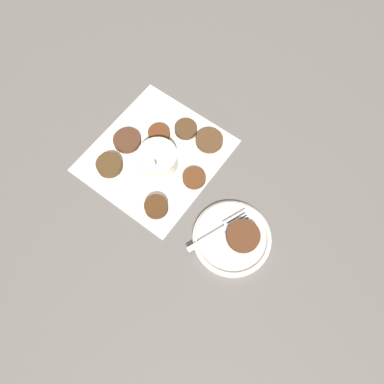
# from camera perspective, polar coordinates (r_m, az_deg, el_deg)

# --- Properties ---
(ground_plane) EXTENTS (4.00, 4.00, 0.00)m
(ground_plane) POSITION_cam_1_polar(r_m,az_deg,el_deg) (0.96, -5.89, 5.71)
(ground_plane) COLOR #605B56
(napkin) EXTENTS (0.37, 0.35, 0.00)m
(napkin) POSITION_cam_1_polar(r_m,az_deg,el_deg) (0.96, -5.50, 5.64)
(napkin) COLOR silver
(napkin) RESTS_ON ground_plane
(sauce_bowl) EXTENTS (0.10, 0.10, 0.11)m
(sauce_bowl) POSITION_cam_1_polar(r_m,az_deg,el_deg) (0.92, -5.21, 4.80)
(sauce_bowl) COLOR silver
(sauce_bowl) RESTS_ON napkin
(fritter_0) EXTENTS (0.06, 0.06, 0.02)m
(fritter_0) POSITION_cam_1_polar(r_m,az_deg,el_deg) (0.95, -12.49, 4.04)
(fritter_0) COLOR #4A321A
(fritter_0) RESTS_ON napkin
(fritter_1) EXTENTS (0.06, 0.06, 0.02)m
(fritter_1) POSITION_cam_1_polar(r_m,az_deg,el_deg) (0.89, -5.47, -2.24)
(fritter_1) COLOR #482A15
(fritter_1) RESTS_ON napkin
(fritter_2) EXTENTS (0.07, 0.07, 0.02)m
(fritter_2) POSITION_cam_1_polar(r_m,az_deg,el_deg) (0.97, 2.66, 7.89)
(fritter_2) COLOR #51341E
(fritter_2) RESTS_ON napkin
(fritter_3) EXTENTS (0.07, 0.07, 0.01)m
(fritter_3) POSITION_cam_1_polar(r_m,az_deg,el_deg) (0.98, -9.94, 7.66)
(fritter_3) COLOR #4B2C1D
(fritter_3) RESTS_ON napkin
(fritter_4) EXTENTS (0.06, 0.06, 0.02)m
(fritter_4) POSITION_cam_1_polar(r_m,az_deg,el_deg) (0.98, -0.94, 9.58)
(fritter_4) COLOR #4A321C
(fritter_4) RESTS_ON napkin
(fritter_5) EXTENTS (0.06, 0.06, 0.02)m
(fritter_5) POSITION_cam_1_polar(r_m,az_deg,el_deg) (0.98, -5.05, 8.88)
(fritter_5) COLOR #592E16
(fritter_5) RESTS_ON napkin
(fritter_6) EXTENTS (0.06, 0.06, 0.01)m
(fritter_6) POSITION_cam_1_polar(r_m,az_deg,el_deg) (0.92, 0.33, 2.16)
(fritter_6) COLOR #562F17
(fritter_6) RESTS_ON napkin
(serving_plate) EXTENTS (0.18, 0.18, 0.02)m
(serving_plate) POSITION_cam_1_polar(r_m,az_deg,el_deg) (0.87, 6.09, -6.97)
(serving_plate) COLOR silver
(serving_plate) RESTS_ON ground_plane
(fritter_on_plate) EXTENTS (0.08, 0.08, 0.02)m
(fritter_on_plate) POSITION_cam_1_polar(r_m,az_deg,el_deg) (0.86, 7.80, -6.64)
(fritter_on_plate) COLOR #512D19
(fritter_on_plate) RESTS_ON serving_plate
(fork) EXTENTS (0.15, 0.10, 0.00)m
(fork) POSITION_cam_1_polar(r_m,az_deg,el_deg) (0.86, 5.15, -5.44)
(fork) COLOR silver
(fork) RESTS_ON serving_plate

